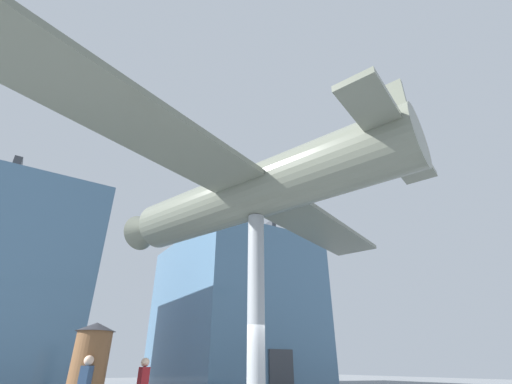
{
  "coord_description": "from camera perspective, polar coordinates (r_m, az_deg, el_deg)",
  "views": [
    {
      "loc": [
        -5.96,
        -9.16,
        1.45
      ],
      "look_at": [
        0.0,
        0.0,
        6.97
      ],
      "focal_mm": 24.0,
      "sensor_mm": 36.0,
      "label": 1
    }
  ],
  "objects": [
    {
      "name": "suspended_airplane",
      "position": [
        12.42,
        -1.1,
        -0.34
      ],
      "size": [
        17.59,
        13.0,
        3.01
      ],
      "rotation": [
        0.0,
        0.0,
        0.34
      ],
      "color": "slate",
      "rests_on": "support_pylon_central"
    },
    {
      "name": "glass_pavilion_right",
      "position": [
        28.78,
        -3.73,
        -19.21
      ],
      "size": [
        9.69,
        12.14,
        11.05
      ],
      "color": "slate",
      "rests_on": "ground_plane"
    },
    {
      "name": "support_pylon_central",
      "position": [
        11.04,
        0.0,
        -18.7
      ],
      "size": [
        0.54,
        0.54,
        6.02
      ],
      "color": "#999EA3",
      "rests_on": "ground_plane"
    },
    {
      "name": "info_kiosk",
      "position": [
        11.78,
        -26.19,
        -25.06
      ],
      "size": [
        1.12,
        1.12,
        2.56
      ],
      "color": "brown",
      "rests_on": "ground_plane"
    }
  ]
}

